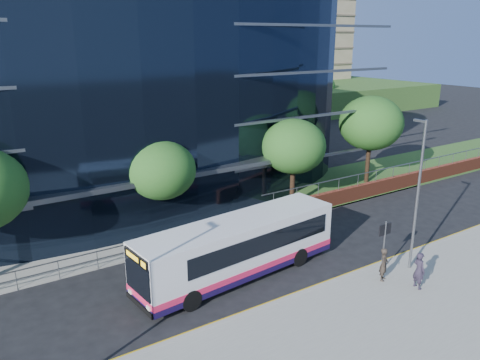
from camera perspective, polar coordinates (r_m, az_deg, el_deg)
ground at (r=24.53m, az=6.87°, el=-12.42°), size 200.00×200.00×0.00m
pavement_near at (r=21.51m, az=15.80°, el=-17.40°), size 80.00×8.00×0.15m
kerb at (r=23.84m, az=8.45°, el=-13.21°), size 80.00×0.25×0.16m
yellow_line_outer at (r=24.01m, az=8.12°, el=-13.17°), size 80.00×0.08×0.01m
yellow_line_inner at (r=24.10m, az=7.88°, el=-13.02°), size 80.00×0.08×0.01m
far_forecourt at (r=30.77m, az=-15.48°, el=-6.50°), size 50.00×8.00×0.10m
grass_verge at (r=48.20m, az=20.66°, el=1.57°), size 36.00×8.00×0.12m
glass_office at (r=38.58m, az=-18.18°, el=10.24°), size 44.00×23.10×16.00m
retaining_wall at (r=42.84m, az=21.44°, el=0.39°), size 34.00×0.40×2.11m
guard_railings at (r=26.45m, az=-17.03°, el=-8.81°), size 24.00×0.05×1.10m
apartment_block at (r=86.62m, az=-1.02°, el=16.44°), size 60.00×42.00×30.00m
street_sign at (r=25.53m, az=17.21°, el=-6.51°), size 0.85×0.09×2.80m
tree_far_b at (r=29.01m, az=-9.58°, el=1.19°), size 4.29×4.29×6.05m
tree_far_c at (r=33.62m, az=6.56°, el=4.08°), size 4.62×4.62×6.51m
tree_far_d at (r=40.38m, az=15.67°, el=6.68°), size 5.28×5.28×7.44m
tree_dist_e at (r=68.23m, az=1.02°, el=10.75°), size 4.62×4.62×6.51m
tree_dist_f at (r=79.75m, az=9.95°, el=11.18°), size 4.29×4.29×6.05m
streetlight_east at (r=25.54m, az=20.83°, el=-1.36°), size 0.15×0.77×8.00m
city_bus at (r=24.39m, az=0.00°, el=-8.13°), size 11.62×3.74×3.09m
pedestrian at (r=24.86m, az=20.98°, el=-10.24°), size 0.57×0.76×1.89m
pedestrian_b at (r=25.07m, az=17.15°, el=-9.80°), size 0.76×0.70×1.73m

